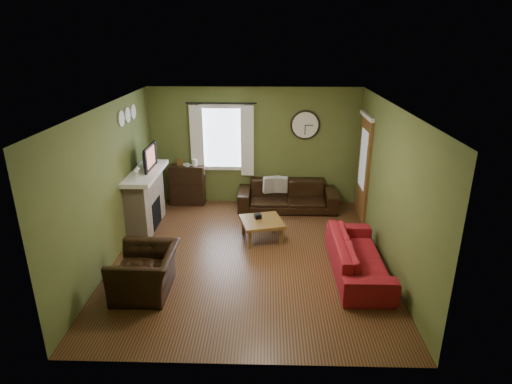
{
  "coord_description": "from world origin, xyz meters",
  "views": [
    {
      "loc": [
        0.3,
        -6.6,
        3.66
      ],
      "look_at": [
        0.1,
        0.4,
        1.05
      ],
      "focal_mm": 30.0,
      "sensor_mm": 36.0,
      "label": 1
    }
  ],
  "objects_px": {
    "bookshelf": "(187,185)",
    "armchair": "(146,272)",
    "sofa_red": "(358,256)",
    "coffee_table": "(262,230)",
    "sofa_brown": "(287,196)"
  },
  "relations": [
    {
      "from": "sofa_red",
      "to": "coffee_table",
      "type": "height_order",
      "value": "sofa_red"
    },
    {
      "from": "bookshelf",
      "to": "sofa_red",
      "type": "height_order",
      "value": "bookshelf"
    },
    {
      "from": "bookshelf",
      "to": "coffee_table",
      "type": "xyz_separation_m",
      "value": [
        1.7,
        -1.75,
        -0.26
      ]
    },
    {
      "from": "bookshelf",
      "to": "armchair",
      "type": "relative_size",
      "value": 0.88
    },
    {
      "from": "bookshelf",
      "to": "armchair",
      "type": "xyz_separation_m",
      "value": [
        0.0,
        -3.53,
        -0.12
      ]
    },
    {
      "from": "coffee_table",
      "to": "bookshelf",
      "type": "bearing_deg",
      "value": 134.19
    },
    {
      "from": "bookshelf",
      "to": "sofa_brown",
      "type": "bearing_deg",
      "value": -6.46
    },
    {
      "from": "armchair",
      "to": "coffee_table",
      "type": "bearing_deg",
      "value": 136.36
    },
    {
      "from": "armchair",
      "to": "coffee_table",
      "type": "distance_m",
      "value": 2.46
    },
    {
      "from": "sofa_red",
      "to": "sofa_brown",
      "type": "bearing_deg",
      "value": 21.32
    },
    {
      "from": "bookshelf",
      "to": "sofa_red",
      "type": "xyz_separation_m",
      "value": [
        3.27,
        -2.89,
        -0.16
      ]
    },
    {
      "from": "sofa_brown",
      "to": "coffee_table",
      "type": "relative_size",
      "value": 2.92
    },
    {
      "from": "sofa_brown",
      "to": "sofa_red",
      "type": "height_order",
      "value": "sofa_brown"
    },
    {
      "from": "sofa_brown",
      "to": "armchair",
      "type": "xyz_separation_m",
      "value": [
        -2.24,
        -3.27,
        0.02
      ]
    },
    {
      "from": "sofa_brown",
      "to": "armchair",
      "type": "bearing_deg",
      "value": -124.37
    }
  ]
}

